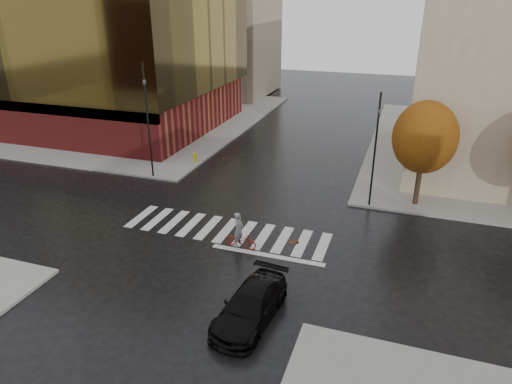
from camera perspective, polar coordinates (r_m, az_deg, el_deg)
ground at (r=25.47m, az=-4.17°, el=-5.31°), size 120.00×120.00×0.00m
sidewalk_nw at (r=52.58m, az=-16.71°, el=9.09°), size 30.00×30.00×0.15m
crosswalk at (r=25.87m, az=-3.74°, el=-4.80°), size 12.00×3.00×0.01m
office_glass at (r=49.53m, az=-20.88°, el=17.43°), size 27.00×19.00×16.00m
building_nw_far at (r=62.69m, az=-4.94°, el=21.45°), size 14.00×12.00×20.00m
tree_ne_a at (r=28.96m, az=20.36°, el=6.40°), size 3.80×3.80×6.50m
sedan at (r=19.00m, az=-0.70°, el=-13.98°), size 2.34×4.84×1.36m
cyclist at (r=23.86m, az=-2.01°, el=-5.51°), size 1.80×0.75×2.00m
traffic_light_nw at (r=32.61m, az=-13.45°, el=9.60°), size 0.24×0.21×7.98m
traffic_light_ne at (r=28.03m, az=14.72°, el=5.84°), size 0.18×0.21×7.02m
fire_hydrant at (r=36.11m, az=-7.64°, el=4.42°), size 0.28×0.28×0.80m
manhole at (r=24.73m, az=4.73°, el=-6.26°), size 0.64×0.64×0.01m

